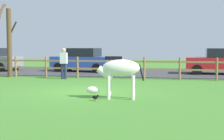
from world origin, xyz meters
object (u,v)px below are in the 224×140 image
parked_car_blue (83,60)px  parked_car_red (220,61)px  crow_on_grass (95,97)px  zebra (118,71)px  visitor_near_fence (64,62)px  bare_tree (9,40)px

parked_car_blue → parked_car_red: bearing=-2.4°
crow_on_grass → zebra: bearing=38.7°
zebra → parked_car_blue: 11.19m
zebra → parked_car_red: 10.99m
visitor_near_fence → crow_on_grass: bearing=-62.6°
bare_tree → parked_car_blue: size_ratio=1.00×
parked_car_red → visitor_near_fence: size_ratio=2.48×
parked_car_red → visitor_near_fence: (-8.50, -4.18, 0.06)m
visitor_near_fence → parked_car_red: bearing=26.2°
bare_tree → zebra: 9.81m
zebra → visitor_near_fence: visitor_near_fence is taller
crow_on_grass → parked_car_red: (5.21, 10.53, 0.72)m
crow_on_grass → visitor_near_fence: visitor_near_fence is taller
zebra → visitor_near_fence: bearing=124.1°
parked_car_red → crow_on_grass: bearing=-116.3°
zebra → crow_on_grass: zebra is taller
bare_tree → visitor_near_fence: (3.43, -0.54, -1.17)m
parked_car_blue → visitor_near_fence: bearing=-86.6°
bare_tree → parked_car_red: bearing=17.0°
bare_tree → crow_on_grass: (6.72, -6.89, -1.95)m
bare_tree → zebra: bearing=-40.8°
zebra → parked_car_red: parked_car_red is taller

